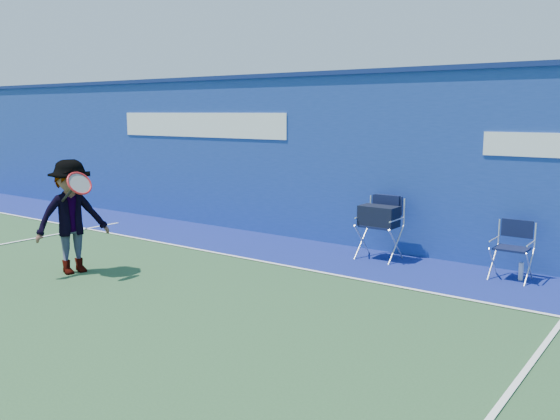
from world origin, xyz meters
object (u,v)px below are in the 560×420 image
Objects in this scene: directors_chair_left at (379,233)px; directors_chair_right at (511,262)px; water_bottle at (521,272)px; tennis_player at (72,217)px.

directors_chair_left is 1.22× the size of directors_chair_right.
water_bottle is (2.20, 0.05, -0.31)m from directors_chair_left.
directors_chair_left is at bearing -178.64° from water_bottle.
water_bottle is at bearing 32.32° from tennis_player.
directors_chair_right is at bearing -164.41° from water_bottle.
water_bottle is 6.54m from tennis_player.
directors_chair_right reaches higher than water_bottle.
directors_chair_right is (2.07, 0.02, -0.17)m from directors_chair_left.
directors_chair_left reaches higher than water_bottle.
directors_chair_left is 0.61× the size of tennis_player.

